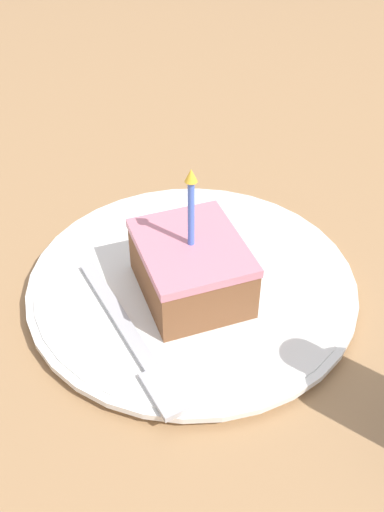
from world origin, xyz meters
TOP-DOWN VIEW (x-y plane):
  - ground_plane at (0.00, 0.00)m, footprint 2.40×2.40m
  - plate at (-0.01, 0.03)m, footprint 0.29×0.29m
  - cake_slice at (-0.00, 0.04)m, footprint 0.08×0.10m
  - fork at (0.06, 0.08)m, footprint 0.05×0.18m

SIDE VIEW (x-z plane):
  - ground_plane at x=0.00m, z-range -0.04..0.00m
  - plate at x=-0.01m, z-range 0.00..0.02m
  - fork at x=0.06m, z-range 0.01..0.02m
  - cake_slice at x=0.00m, z-range -0.02..0.10m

